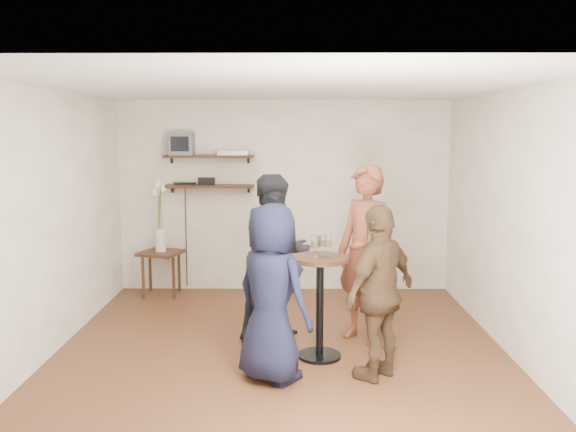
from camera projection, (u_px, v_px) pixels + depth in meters
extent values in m
cube|color=#462A16|center=(281.00, 356.00, 6.04)|extent=(4.50, 5.00, 0.04)
cube|color=white|center=(280.00, 84.00, 5.67)|extent=(4.50, 5.00, 0.04)
cube|color=white|center=(284.00, 196.00, 8.35)|extent=(4.50, 0.04, 2.60)
cube|color=white|center=(272.00, 295.00, 3.36)|extent=(4.50, 0.04, 2.60)
cube|color=white|center=(45.00, 224.00, 5.86)|extent=(0.04, 5.00, 2.60)
cube|color=white|center=(517.00, 225.00, 5.84)|extent=(0.04, 5.00, 2.60)
cube|color=black|center=(209.00, 156.00, 8.13)|extent=(1.20, 0.25, 0.04)
cube|color=black|center=(209.00, 186.00, 8.19)|extent=(1.20, 0.25, 0.04)
cube|color=#59595B|center=(182.00, 144.00, 8.11)|extent=(0.32, 0.30, 0.30)
cube|color=silver|center=(233.00, 153.00, 8.12)|extent=(0.40, 0.24, 0.06)
cube|color=black|center=(207.00, 181.00, 8.18)|extent=(0.22, 0.10, 0.10)
cube|color=black|center=(185.00, 183.00, 8.23)|extent=(0.30, 0.05, 0.03)
cube|color=black|center=(161.00, 253.00, 8.10)|extent=(0.63, 0.63, 0.04)
cylinder|color=black|center=(143.00, 278.00, 7.95)|extent=(0.04, 0.04, 0.56)
cylinder|color=black|center=(174.00, 278.00, 7.95)|extent=(0.04, 0.04, 0.56)
cylinder|color=black|center=(150.00, 271.00, 8.34)|extent=(0.04, 0.04, 0.56)
cylinder|color=black|center=(179.00, 271.00, 8.34)|extent=(0.04, 0.04, 0.56)
cylinder|color=silver|center=(161.00, 240.00, 8.08)|extent=(0.14, 0.14, 0.31)
cylinder|color=#3C6C1F|center=(158.00, 217.00, 8.04)|extent=(0.01, 0.07, 0.56)
cone|color=white|center=(155.00, 191.00, 7.99)|extent=(0.07, 0.09, 0.12)
cylinder|color=#3C6C1F|center=(161.00, 214.00, 8.04)|extent=(0.03, 0.06, 0.62)
cone|color=white|center=(163.00, 186.00, 8.01)|extent=(0.11, 0.12, 0.13)
cylinder|color=#3C6C1F|center=(160.00, 212.00, 8.01)|extent=(0.10, 0.09, 0.68)
cone|color=white|center=(158.00, 182.00, 7.93)|extent=(0.13, 0.13, 0.13)
cylinder|color=black|center=(320.00, 259.00, 5.81)|extent=(0.55, 0.55, 0.04)
cylinder|color=black|center=(320.00, 308.00, 5.88)|extent=(0.07, 0.07, 0.93)
cylinder|color=black|center=(319.00, 355.00, 5.95)|extent=(0.42, 0.42, 0.03)
cylinder|color=silver|center=(315.00, 257.00, 5.77)|extent=(0.06, 0.06, 0.00)
cylinder|color=silver|center=(315.00, 252.00, 5.76)|extent=(0.01, 0.01, 0.09)
cylinder|color=silver|center=(315.00, 241.00, 5.75)|extent=(0.07, 0.07, 0.12)
cylinder|color=tan|center=(315.00, 244.00, 5.75)|extent=(0.06, 0.06, 0.06)
cylinder|color=silver|center=(328.00, 257.00, 5.79)|extent=(0.07, 0.07, 0.00)
cylinder|color=silver|center=(328.00, 252.00, 5.78)|extent=(0.01, 0.01, 0.10)
cylinder|color=silver|center=(328.00, 240.00, 5.77)|extent=(0.07, 0.07, 0.12)
cylinder|color=tan|center=(328.00, 243.00, 5.77)|extent=(0.07, 0.07, 0.07)
cylinder|color=silver|center=(317.00, 255.00, 5.86)|extent=(0.06, 0.06, 0.00)
cylinder|color=silver|center=(317.00, 251.00, 5.86)|extent=(0.01, 0.01, 0.09)
cylinder|color=silver|center=(317.00, 241.00, 5.84)|extent=(0.06, 0.06, 0.11)
cylinder|color=tan|center=(317.00, 243.00, 5.84)|extent=(0.06, 0.06, 0.06)
cylinder|color=silver|center=(323.00, 256.00, 5.83)|extent=(0.06, 0.06, 0.00)
cylinder|color=silver|center=(323.00, 251.00, 5.83)|extent=(0.01, 0.01, 0.09)
cylinder|color=silver|center=(323.00, 241.00, 5.81)|extent=(0.07, 0.07, 0.11)
cylinder|color=tan|center=(323.00, 243.00, 5.82)|extent=(0.06, 0.06, 0.06)
imported|color=red|center=(365.00, 254.00, 6.31)|extent=(0.79, 0.79, 1.85)
imported|color=black|center=(276.00, 258.00, 6.37)|extent=(1.08, 1.05, 1.75)
imported|color=black|center=(272.00, 293.00, 5.31)|extent=(0.92, 0.88, 1.58)
imported|color=#422E1C|center=(380.00, 292.00, 5.36)|extent=(0.91, 0.93, 1.56)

